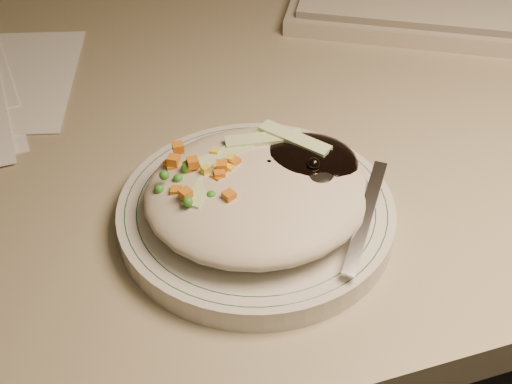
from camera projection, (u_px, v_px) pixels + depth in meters
name	position (u px, v px, depth m)	size (l,w,h in m)	color
desk	(251.00, 241.00, 0.89)	(1.40, 0.70, 0.74)	gray
plate	(256.00, 214.00, 0.62)	(0.24, 0.24, 0.02)	beige
plate_rim	(256.00, 206.00, 0.61)	(0.23, 0.23, 0.00)	#144723
meal	(261.00, 187.00, 0.60)	(0.21, 0.19, 0.05)	#C0B59B
keyboard	(455.00, 14.00, 0.89)	(0.43, 0.33, 0.03)	#AA9F8B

